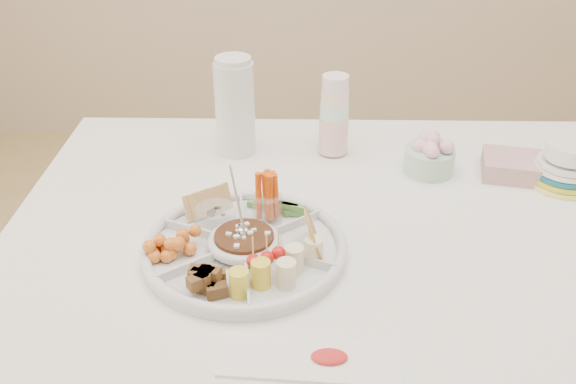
{
  "coord_description": "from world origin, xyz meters",
  "views": [
    {
      "loc": [
        -0.17,
        -1.1,
        1.48
      ],
      "look_at": [
        -0.19,
        -0.01,
        0.84
      ],
      "focal_mm": 40.0,
      "sensor_mm": 36.0,
      "label": 1
    }
  ],
  "objects_px": {
    "dining_table": "(368,358)",
    "thermos": "(235,105)",
    "plate_stack": "(567,165)",
    "party_tray": "(244,245)"
  },
  "relations": [
    {
      "from": "thermos",
      "to": "party_tray",
      "type": "bearing_deg",
      "value": -82.93
    },
    {
      "from": "party_tray",
      "to": "dining_table",
      "type": "bearing_deg",
      "value": 22.91
    },
    {
      "from": "party_tray",
      "to": "plate_stack",
      "type": "height_order",
      "value": "plate_stack"
    },
    {
      "from": "thermos",
      "to": "plate_stack",
      "type": "relative_size",
      "value": 1.62
    },
    {
      "from": "dining_table",
      "to": "thermos",
      "type": "distance_m",
      "value": 0.67
    },
    {
      "from": "dining_table",
      "to": "thermos",
      "type": "height_order",
      "value": "thermos"
    },
    {
      "from": "thermos",
      "to": "dining_table",
      "type": "bearing_deg",
      "value": -44.56
    },
    {
      "from": "dining_table",
      "to": "plate_stack",
      "type": "xyz_separation_m",
      "value": [
        0.43,
        0.17,
        0.43
      ]
    },
    {
      "from": "dining_table",
      "to": "plate_stack",
      "type": "relative_size",
      "value": 10.04
    },
    {
      "from": "dining_table",
      "to": "thermos",
      "type": "bearing_deg",
      "value": 135.44
    }
  ]
}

